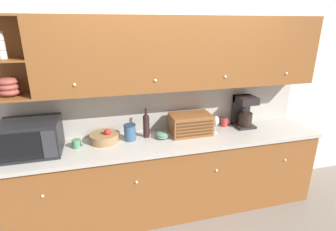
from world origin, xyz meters
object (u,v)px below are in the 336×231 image
(microwave, at_px, (31,138))
(wine_bottle, at_px, (146,124))
(storage_canister, at_px, (130,132))
(bread_box, at_px, (190,124))
(mug_blue_second, at_px, (224,122))
(coffee_maker, at_px, (244,111))
(fruit_basket, at_px, (104,137))
(wine_glass, at_px, (216,122))
(bowl_stack_on_counter, at_px, (162,135))
(mug, at_px, (77,144))

(microwave, xyz_separation_m, wine_bottle, (1.14, 0.10, -0.02))
(storage_canister, relative_size, bread_box, 0.38)
(bread_box, bearing_deg, mug_blue_second, 13.70)
(storage_canister, distance_m, coffee_maker, 1.41)
(fruit_basket, relative_size, wine_glass, 1.48)
(wine_bottle, distance_m, bowl_stack_on_counter, 0.21)
(wine_bottle, distance_m, mug_blue_second, 1.00)
(microwave, xyz_separation_m, mug_blue_second, (2.13, 0.18, -0.11))
(microwave, xyz_separation_m, mug, (0.40, 0.02, -0.12))
(wine_bottle, height_order, bread_box, wine_bottle)
(mug, bearing_deg, mug_blue_second, 5.24)
(fruit_basket, height_order, mug_blue_second, fruit_basket)
(microwave, bearing_deg, fruit_basket, 8.08)
(mug_blue_second, xyz_separation_m, coffee_maker, (0.22, -0.06, 0.14))
(microwave, height_order, bread_box, microwave)
(wine_bottle, xyz_separation_m, bread_box, (0.50, -0.04, -0.03))
(microwave, bearing_deg, bowl_stack_on_counter, 1.12)
(mug, bearing_deg, wine_bottle, 6.34)
(mug, bearing_deg, wine_glass, -0.62)
(fruit_basket, xyz_separation_m, bowl_stack_on_counter, (0.62, -0.07, -0.01))
(bread_box, distance_m, mug_blue_second, 0.51)
(fruit_basket, distance_m, storage_canister, 0.28)
(bread_box, bearing_deg, microwave, -177.87)
(bread_box, bearing_deg, coffee_maker, 5.12)
(wine_glass, bearing_deg, wine_bottle, 172.92)
(microwave, bearing_deg, mug, 3.13)
(mug, height_order, fruit_basket, fruit_basket)
(storage_canister, distance_m, mug_blue_second, 1.19)
(microwave, xyz_separation_m, storage_canister, (0.95, 0.07, -0.08))
(wine_bottle, height_order, wine_glass, wine_bottle)
(wine_bottle, relative_size, coffee_maker, 0.87)
(mug, height_order, wine_glass, wine_glass)
(bowl_stack_on_counter, bearing_deg, wine_glass, -1.79)
(mug, xyz_separation_m, bread_box, (1.24, 0.04, 0.07))
(wine_glass, bearing_deg, mug, 179.38)
(wine_bottle, bearing_deg, microwave, -174.79)
(mug_blue_second, bearing_deg, mug, -174.76)
(bowl_stack_on_counter, bearing_deg, coffee_maker, 5.39)
(mug, relative_size, storage_canister, 0.57)
(fruit_basket, relative_size, wine_bottle, 0.93)
(microwave, relative_size, mug, 5.37)
(coffee_maker, bearing_deg, mug_blue_second, 165.85)
(storage_canister, bearing_deg, coffee_maker, 2.36)
(fruit_basket, bearing_deg, bread_box, -2.11)
(mug, distance_m, coffee_maker, 1.96)
(bread_box, xyz_separation_m, coffee_maker, (0.71, 0.06, 0.08))
(mug, height_order, bowl_stack_on_counter, mug)
(microwave, distance_m, bread_box, 1.64)
(fruit_basket, bearing_deg, wine_bottle, 0.92)
(microwave, xyz_separation_m, bowl_stack_on_counter, (1.30, 0.03, -0.13))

